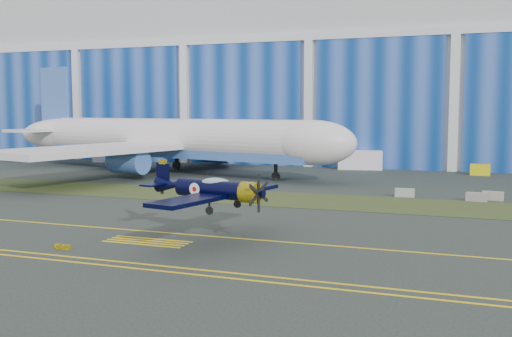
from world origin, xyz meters
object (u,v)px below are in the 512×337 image
(jetliner, at_px, (171,96))
(tug, at_px, (480,170))
(warbird, at_px, (211,189))
(shipping_container, at_px, (360,160))

(jetliner, relative_size, tug, 28.38)
(warbird, distance_m, jetliner, 47.02)
(warbird, xyz_separation_m, tug, (17.84, 51.24, -2.85))
(warbird, distance_m, shipping_container, 53.88)
(warbird, height_order, shipping_container, warbird)
(warbird, bearing_deg, shipping_container, 101.67)
(warbird, bearing_deg, tug, 83.11)
(warbird, relative_size, jetliner, 0.19)
(jetliner, height_order, tug, jetliner)
(jetliner, bearing_deg, tug, 28.62)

